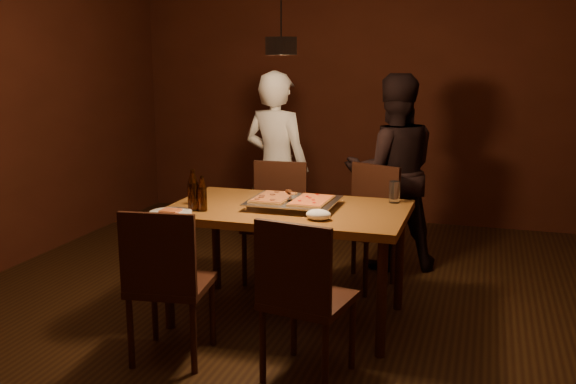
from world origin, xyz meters
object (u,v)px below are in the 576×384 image
(chair_near_left, at_px, (165,272))
(beer_bottle_a, at_px, (193,190))
(dining_table, at_px, (288,219))
(plate_slice, at_px, (171,213))
(chair_far_right, at_px, (367,214))
(chair_far_left, at_px, (277,210))
(diner_white, at_px, (276,168))
(pizza_tray, at_px, (293,204))
(beer_bottle_b, at_px, (202,194))
(diner_dark, at_px, (392,172))
(pendant_lamp, at_px, (281,44))
(chair_near_right, at_px, (302,286))

(chair_near_left, distance_m, beer_bottle_a, 0.65)
(dining_table, height_order, plate_slice, plate_slice)
(beer_bottle_a, bearing_deg, chair_far_right, 50.49)
(chair_far_left, bearing_deg, diner_white, -74.40)
(pizza_tray, height_order, plate_slice, pizza_tray)
(plate_slice, bearing_deg, beer_bottle_b, 41.87)
(beer_bottle_b, bearing_deg, diner_dark, 57.78)
(beer_bottle_a, height_order, pendant_lamp, pendant_lamp)
(beer_bottle_b, height_order, diner_dark, diner_dark)
(pizza_tray, relative_size, beer_bottle_a, 2.13)
(chair_near_right, distance_m, plate_slice, 1.06)
(chair_far_left, xyz_separation_m, chair_near_left, (-0.13, -1.56, 0.00))
(chair_far_right, relative_size, chair_near_left, 1.14)
(chair_far_right, bearing_deg, plate_slice, 74.85)
(beer_bottle_b, bearing_deg, pizza_tray, 26.86)
(plate_slice, xyz_separation_m, diner_dark, (1.11, 1.65, 0.02))
(diner_white, bearing_deg, diner_dark, -159.01)
(diner_white, bearing_deg, plate_slice, 96.23)
(pizza_tray, bearing_deg, dining_table, -167.19)
(beer_bottle_b, height_order, pendant_lamp, pendant_lamp)
(chair_far_left, bearing_deg, beer_bottle_b, 78.23)
(chair_near_left, distance_m, diner_white, 1.95)
(diner_white, xyz_separation_m, pendant_lamp, (0.49, -1.36, 0.97))
(chair_far_left, xyz_separation_m, chair_far_right, (0.68, 0.08, 0.00))
(beer_bottle_a, bearing_deg, diner_dark, 56.25)
(beer_bottle_a, distance_m, plate_slice, 0.20)
(diner_dark, distance_m, pendant_lamp, 1.84)
(chair_near_right, height_order, pizza_tray, chair_near_right)
(pendant_lamp, bearing_deg, beer_bottle_b, -177.90)
(beer_bottle_a, bearing_deg, pendant_lamp, 2.23)
(dining_table, distance_m, pizza_tray, 0.10)
(chair_far_left, relative_size, diner_white, 0.31)
(chair_near_right, bearing_deg, chair_far_right, 98.80)
(chair_near_left, bearing_deg, chair_far_right, 55.94)
(pizza_tray, bearing_deg, beer_bottle_b, -157.71)
(chair_far_right, height_order, pendant_lamp, pendant_lamp)
(beer_bottle_b, bearing_deg, chair_far_left, 81.30)
(plate_slice, bearing_deg, dining_table, 31.36)
(chair_near_left, bearing_deg, diner_white, 82.33)
(chair_far_right, xyz_separation_m, pizza_tray, (-0.33, -0.83, 0.24))
(chair_near_right, bearing_deg, diner_white, 122.04)
(chair_far_right, bearing_deg, pizza_tray, 92.27)
(pizza_tray, bearing_deg, diner_white, 108.79)
(beer_bottle_b, height_order, diner_white, diner_white)
(diner_white, bearing_deg, dining_table, 124.67)
(chair_near_left, relative_size, diner_dark, 0.31)
(chair_near_right, xyz_separation_m, pizza_tray, (-0.29, 0.80, 0.24))
(diner_white, distance_m, pendant_lamp, 1.74)
(chair_near_left, relative_size, diner_white, 0.31)
(pizza_tray, relative_size, diner_dark, 0.35)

